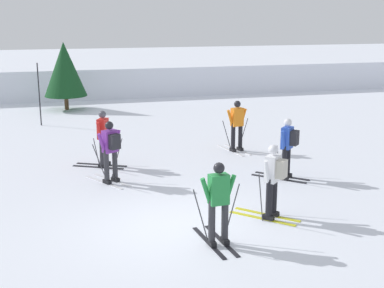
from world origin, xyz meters
name	(u,v)px	position (x,y,z in m)	size (l,w,h in m)	color
ground_plane	(175,227)	(0.00, 0.00, 0.00)	(120.00, 120.00, 0.00)	silver
far_snow_ridge	(92,77)	(0.00, 21.38, 0.80)	(80.00, 7.40, 1.60)	silver
skier_green	(218,201)	(0.63, -1.10, 0.92)	(1.00, 1.63, 1.71)	black
skier_purple	(111,149)	(-0.96, 3.40, 0.96)	(1.13, 1.57, 1.71)	silver
skier_white	(273,178)	(2.22, -0.08, 0.96)	(1.37, 1.42, 1.71)	gold
skier_red	(103,137)	(-1.00, 5.05, 0.92)	(1.59, 1.07, 1.71)	black
skier_blue	(288,146)	(3.78, 2.53, 0.96)	(1.40, 1.39, 1.71)	black
skier_orange	(237,124)	(3.45, 5.72, 0.92)	(0.98, 1.64, 1.71)	silver
trail_marker_pole	(39,95)	(-2.88, 11.78, 1.28)	(0.05, 0.05, 2.55)	black
conifer_far_right	(65,69)	(-1.73, 15.21, 1.92)	(1.99, 1.99, 3.19)	#513823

